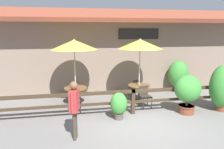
# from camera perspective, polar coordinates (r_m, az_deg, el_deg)

# --- Properties ---
(ground_plane) EXTENTS (60.00, 60.00, 0.00)m
(ground_plane) POSITION_cam_1_polar(r_m,az_deg,el_deg) (7.72, 7.68, -12.89)
(ground_plane) COLOR slate
(building_facade) EXTENTS (14.28, 1.49, 4.23)m
(building_facade) POSITION_cam_1_polar(r_m,az_deg,el_deg) (11.04, 1.18, 6.22)
(building_facade) COLOR gray
(building_facade) RESTS_ON ground
(patio_railing) EXTENTS (10.40, 0.14, 0.95)m
(patio_railing) POSITION_cam_1_polar(r_m,az_deg,el_deg) (8.41, 5.52, -5.71)
(patio_railing) COLOR #3D2D1E
(patio_railing) RESTS_ON ground
(patio_umbrella_near) EXTENTS (1.93, 1.93, 2.83)m
(patio_umbrella_near) POSITION_cam_1_polar(r_m,az_deg,el_deg) (9.18, -9.85, 7.64)
(patio_umbrella_near) COLOR #B7B2A8
(patio_umbrella_near) RESTS_ON ground
(dining_table_near) EXTENTS (0.98, 0.98, 0.77)m
(dining_table_near) POSITION_cam_1_polar(r_m,az_deg,el_deg) (9.51, -9.45, -4.27)
(dining_table_near) COLOR brown
(dining_table_near) RESTS_ON ground
(chair_near_streetside) EXTENTS (0.46, 0.46, 0.87)m
(chair_near_streetside) POSITION_cam_1_polar(r_m,az_deg,el_deg) (8.83, -9.76, -6.34)
(chair_near_streetside) COLOR #332D28
(chair_near_streetside) RESTS_ON ground
(chair_near_wallside) EXTENTS (0.50, 0.50, 0.87)m
(chair_near_wallside) POSITION_cam_1_polar(r_m,az_deg,el_deg) (10.25, -9.68, -3.84)
(chair_near_wallside) COLOR #332D28
(chair_near_wallside) RESTS_ON ground
(patio_umbrella_middle) EXTENTS (1.93, 1.93, 2.83)m
(patio_umbrella_middle) POSITION_cam_1_polar(r_m,az_deg,el_deg) (9.57, 7.35, 7.86)
(patio_umbrella_middle) COLOR #B7B2A8
(patio_umbrella_middle) RESTS_ON ground
(dining_table_middle) EXTENTS (0.98, 0.98, 0.77)m
(dining_table_middle) POSITION_cam_1_polar(r_m,az_deg,el_deg) (9.89, 7.06, -3.59)
(dining_table_middle) COLOR brown
(dining_table_middle) RESTS_ON ground
(chair_middle_streetside) EXTENTS (0.47, 0.47, 0.87)m
(chair_middle_streetside) POSITION_cam_1_polar(r_m,az_deg,el_deg) (9.31, 8.60, -5.38)
(chair_middle_streetside) COLOR #332D28
(chair_middle_streetside) RESTS_ON ground
(chair_middle_wallside) EXTENTS (0.51, 0.51, 0.87)m
(chair_middle_wallside) POSITION_cam_1_polar(r_m,az_deg,el_deg) (10.56, 6.03, -3.28)
(chair_middle_wallside) COLOR #332D28
(chair_middle_wallside) RESTS_ON ground
(potted_plant_broad_leaf) EXTENTS (1.07, 0.97, 1.87)m
(potted_plant_broad_leaf) POSITION_cam_1_polar(r_m,az_deg,el_deg) (9.65, 27.04, -2.90)
(potted_plant_broad_leaf) COLOR brown
(potted_plant_broad_leaf) RESTS_ON ground
(potted_plant_tall_tropical) EXTENTS (0.61, 0.55, 0.99)m
(potted_plant_tall_tropical) POSITION_cam_1_polar(r_m,az_deg,el_deg) (7.94, 1.75, -7.97)
(potted_plant_tall_tropical) COLOR #564C47
(potted_plant_tall_tropical) RESTS_ON ground
(potted_plant_small_flowering) EXTENTS (1.01, 0.91, 1.52)m
(potted_plant_small_flowering) POSITION_cam_1_polar(r_m,az_deg,el_deg) (8.84, 19.14, -4.11)
(potted_plant_small_flowering) COLOR brown
(potted_plant_small_flowering) RESTS_ON ground
(potted_plant_corner_fern) EXTENTS (1.03, 0.93, 1.66)m
(potted_plant_corner_fern) POSITION_cam_1_polar(r_m,az_deg,el_deg) (11.78, 16.85, 0.06)
(potted_plant_corner_fern) COLOR brown
(potted_plant_corner_fern) RESTS_ON ground
(pedestrian) EXTENTS (0.33, 0.60, 1.76)m
(pedestrian) POSITION_cam_1_polar(r_m,az_deg,el_deg) (6.42, -9.83, -7.23)
(pedestrian) COLOR #42382D
(pedestrian) RESTS_ON ground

